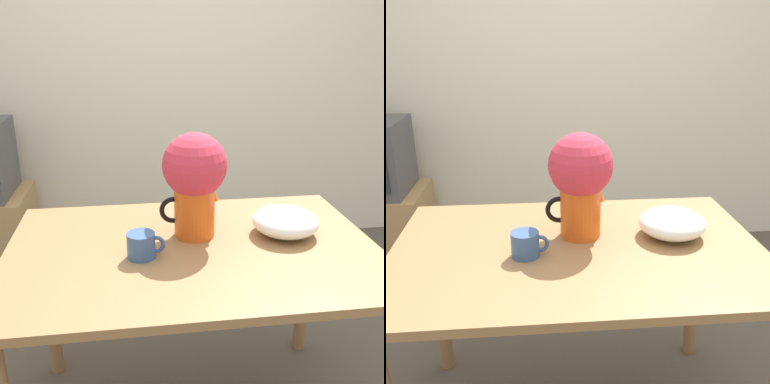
{
  "view_description": "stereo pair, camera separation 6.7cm",
  "coord_description": "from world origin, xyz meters",
  "views": [
    {
      "loc": [
        -0.31,
        -1.34,
        1.52
      ],
      "look_at": [
        -0.11,
        0.16,
        0.97
      ],
      "focal_mm": 42.0,
      "sensor_mm": 36.0,
      "label": 1
    },
    {
      "loc": [
        -0.25,
        -1.35,
        1.52
      ],
      "look_at": [
        -0.11,
        0.16,
        0.97
      ],
      "focal_mm": 42.0,
      "sensor_mm": 36.0,
      "label": 2
    }
  ],
  "objects": [
    {
      "name": "table",
      "position": [
        -0.11,
        0.07,
        0.69
      ],
      "size": [
        1.3,
        0.87,
        0.8
      ],
      "color": "olive",
      "rests_on": "ground_plane"
    },
    {
      "name": "coffee_mug",
      "position": [
        -0.29,
        0.01,
        0.84
      ],
      "size": [
        0.13,
        0.09,
        0.09
      ],
      "color": "#385689",
      "rests_on": "table"
    },
    {
      "name": "white_bowl",
      "position": [
        0.24,
        0.13,
        0.85
      ],
      "size": [
        0.25,
        0.25,
        0.1
      ],
      "color": "white",
      "rests_on": "table"
    },
    {
      "name": "flower_vase",
      "position": [
        -0.1,
        0.16,
        1.02
      ],
      "size": [
        0.24,
        0.23,
        0.39
      ],
      "color": "#E05619",
      "rests_on": "table"
    },
    {
      "name": "wall_back",
      "position": [
        0.0,
        1.8,
        1.3
      ],
      "size": [
        8.0,
        0.05,
        2.6
      ],
      "color": "#EDE5CC",
      "rests_on": "ground_plane"
    }
  ]
}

